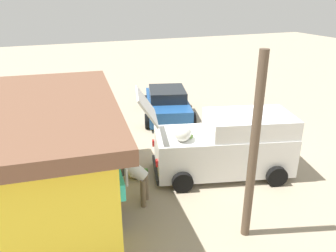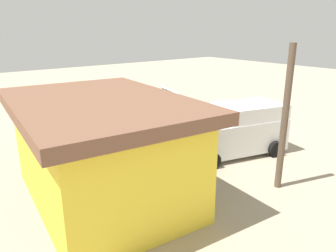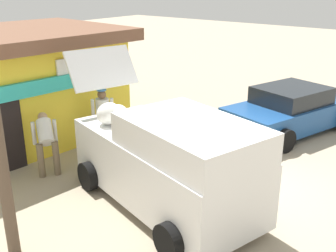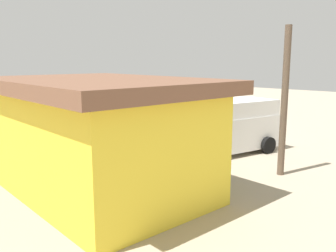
{
  "view_description": "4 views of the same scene",
  "coord_description": "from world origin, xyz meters",
  "px_view_note": "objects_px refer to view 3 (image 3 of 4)",
  "views": [
    {
      "loc": [
        -9.6,
        5.6,
        5.45
      ],
      "look_at": [
        0.99,
        1.43,
        0.82
      ],
      "focal_mm": 35.41,
      "sensor_mm": 36.0,
      "label": 1
    },
    {
      "loc": [
        -9.28,
        9.87,
        4.83
      ],
      "look_at": [
        0.69,
        2.0,
        0.91
      ],
      "focal_mm": 34.28,
      "sensor_mm": 36.0,
      "label": 2
    },
    {
      "loc": [
        -7.14,
        -4.06,
        4.32
      ],
      "look_at": [
        0.41,
        1.94,
        0.8
      ],
      "focal_mm": 43.98,
      "sensor_mm": 36.0,
      "label": 3
    },
    {
      "loc": [
        -8.88,
        11.6,
        3.44
      ],
      "look_at": [
        0.04,
        1.87,
        1.02
      ],
      "focal_mm": 38.63,
      "sensor_mm": 36.0,
      "label": 4
    }
  ],
  "objects_px": {
    "delivery_van": "(168,161)",
    "parked_sedan": "(290,110)",
    "unloaded_banana_pile": "(101,151)",
    "storefront_bar": "(5,86)",
    "paint_bucket": "(137,137)",
    "vendor_standing": "(103,116)",
    "customer_bending": "(46,139)"
  },
  "relations": [
    {
      "from": "delivery_van",
      "to": "parked_sedan",
      "type": "height_order",
      "value": "delivery_van"
    },
    {
      "from": "parked_sedan",
      "to": "paint_bucket",
      "type": "relative_size",
      "value": 11.03
    },
    {
      "from": "customer_bending",
      "to": "unloaded_banana_pile",
      "type": "height_order",
      "value": "customer_bending"
    },
    {
      "from": "vendor_standing",
      "to": "unloaded_banana_pile",
      "type": "height_order",
      "value": "vendor_standing"
    },
    {
      "from": "storefront_bar",
      "to": "customer_bending",
      "type": "distance_m",
      "value": 2.71
    },
    {
      "from": "delivery_van",
      "to": "parked_sedan",
      "type": "relative_size",
      "value": 1.15
    },
    {
      "from": "vendor_standing",
      "to": "unloaded_banana_pile",
      "type": "relative_size",
      "value": 1.94
    },
    {
      "from": "parked_sedan",
      "to": "unloaded_banana_pile",
      "type": "xyz_separation_m",
      "value": [
        -4.8,
        2.9,
        -0.45
      ]
    },
    {
      "from": "delivery_van",
      "to": "storefront_bar",
      "type": "bearing_deg",
      "value": 89.26
    },
    {
      "from": "unloaded_banana_pile",
      "to": "customer_bending",
      "type": "bearing_deg",
      "value": 164.72
    },
    {
      "from": "storefront_bar",
      "to": "unloaded_banana_pile",
      "type": "xyz_separation_m",
      "value": [
        0.68,
        -2.9,
        -1.36
      ]
    },
    {
      "from": "customer_bending",
      "to": "paint_bucket",
      "type": "relative_size",
      "value": 3.48
    },
    {
      "from": "storefront_bar",
      "to": "customer_bending",
      "type": "bearing_deg",
      "value": -103.88
    },
    {
      "from": "parked_sedan",
      "to": "vendor_standing",
      "type": "relative_size",
      "value": 2.61
    },
    {
      "from": "storefront_bar",
      "to": "delivery_van",
      "type": "bearing_deg",
      "value": -90.74
    },
    {
      "from": "storefront_bar",
      "to": "parked_sedan",
      "type": "height_order",
      "value": "storefront_bar"
    },
    {
      "from": "vendor_standing",
      "to": "paint_bucket",
      "type": "distance_m",
      "value": 1.2
    },
    {
      "from": "unloaded_banana_pile",
      "to": "delivery_van",
      "type": "bearing_deg",
      "value": -105.37
    },
    {
      "from": "vendor_standing",
      "to": "unloaded_banana_pile",
      "type": "distance_m",
      "value": 0.93
    },
    {
      "from": "parked_sedan",
      "to": "vendor_standing",
      "type": "xyz_separation_m",
      "value": [
        -4.4,
        3.2,
        0.33
      ]
    },
    {
      "from": "unloaded_banana_pile",
      "to": "paint_bucket",
      "type": "height_order",
      "value": "unloaded_banana_pile"
    },
    {
      "from": "delivery_van",
      "to": "unloaded_banana_pile",
      "type": "height_order",
      "value": "delivery_van"
    },
    {
      "from": "parked_sedan",
      "to": "paint_bucket",
      "type": "distance_m",
      "value": 4.55
    },
    {
      "from": "customer_bending",
      "to": "unloaded_banana_pile",
      "type": "xyz_separation_m",
      "value": [
        1.31,
        -0.36,
        -0.66
      ]
    },
    {
      "from": "storefront_bar",
      "to": "paint_bucket",
      "type": "distance_m",
      "value": 3.8
    },
    {
      "from": "storefront_bar",
      "to": "unloaded_banana_pile",
      "type": "relative_size",
      "value": 7.71
    },
    {
      "from": "parked_sedan",
      "to": "paint_bucket",
      "type": "height_order",
      "value": "parked_sedan"
    },
    {
      "from": "vendor_standing",
      "to": "customer_bending",
      "type": "distance_m",
      "value": 1.72
    },
    {
      "from": "parked_sedan",
      "to": "vendor_standing",
      "type": "height_order",
      "value": "vendor_standing"
    },
    {
      "from": "storefront_bar",
      "to": "delivery_van",
      "type": "xyz_separation_m",
      "value": [
        -0.07,
        -5.65,
        -0.56
      ]
    },
    {
      "from": "delivery_van",
      "to": "parked_sedan",
      "type": "bearing_deg",
      "value": -1.59
    },
    {
      "from": "storefront_bar",
      "to": "paint_bucket",
      "type": "height_order",
      "value": "storefront_bar"
    }
  ]
}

